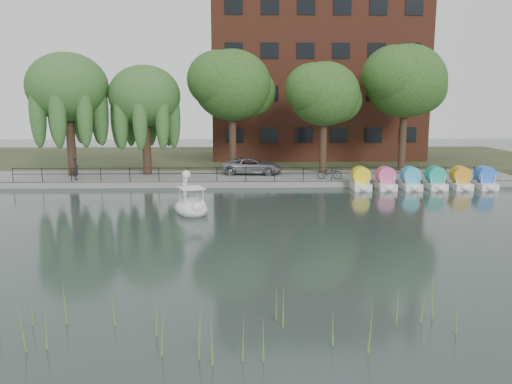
{
  "coord_description": "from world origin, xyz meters",
  "views": [
    {
      "loc": [
        -0.07,
        -20.97,
        5.78
      ],
      "look_at": [
        0.5,
        4.0,
        1.3
      ],
      "focal_mm": 35.0,
      "sensor_mm": 36.0,
      "label": 1
    }
  ],
  "objects_px": {
    "bicycle": "(330,172)",
    "pedestrian": "(76,166)",
    "swan_boat": "(191,204)",
    "minivan": "(252,165)"
  },
  "relations": [
    {
      "from": "pedestrian",
      "to": "swan_boat",
      "type": "height_order",
      "value": "pedestrian"
    },
    {
      "from": "bicycle",
      "to": "pedestrian",
      "type": "xyz_separation_m",
      "value": [
        -17.91,
        -0.03,
        0.49
      ]
    },
    {
      "from": "minivan",
      "to": "pedestrian",
      "type": "distance_m",
      "value": 12.74
    },
    {
      "from": "bicycle",
      "to": "swan_boat",
      "type": "height_order",
      "value": "swan_boat"
    },
    {
      "from": "bicycle",
      "to": "swan_boat",
      "type": "distance_m",
      "value": 12.76
    },
    {
      "from": "minivan",
      "to": "swan_boat",
      "type": "relative_size",
      "value": 1.72
    },
    {
      "from": "pedestrian",
      "to": "swan_boat",
      "type": "distance_m",
      "value": 12.86
    },
    {
      "from": "bicycle",
      "to": "pedestrian",
      "type": "bearing_deg",
      "value": 99.28
    },
    {
      "from": "pedestrian",
      "to": "swan_boat",
      "type": "bearing_deg",
      "value": -154.52
    },
    {
      "from": "pedestrian",
      "to": "minivan",
      "type": "bearing_deg",
      "value": -96.95
    }
  ]
}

